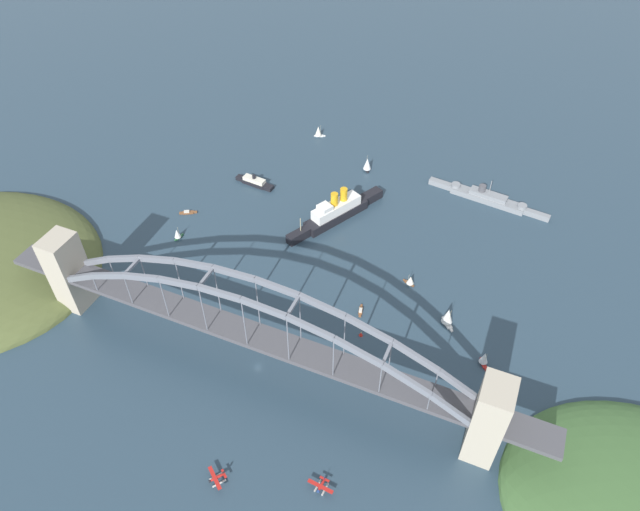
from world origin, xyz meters
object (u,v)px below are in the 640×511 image
object	(u,v)px
harbor_ferry_steamer	(255,182)
seaplane_taxiing_near_bridge	(321,486)
small_boat_6	(361,311)
seaplane_second_in_formation	(217,478)
small_boat_0	(410,280)
ocean_liner	(337,211)
harbor_arch_bridge	(254,335)
small_boat_3	(188,212)
channel_marker_buoy	(361,334)
small_boat_5	(448,316)
small_boat_7	(318,131)
small_boat_4	(484,358)
naval_cruiser	(487,197)
small_boat_2	(177,234)
small_boat_1	(367,164)

from	to	relation	value
harbor_ferry_steamer	seaplane_taxiing_near_bridge	distance (m)	222.57
small_boat_6	seaplane_second_in_formation	bearing A→B (deg)	-101.59
small_boat_0	ocean_liner	bearing A→B (deg)	148.36
harbor_arch_bridge	small_boat_6	distance (m)	70.44
ocean_liner	small_boat_6	xyz separation A→B (m)	(42.61, -68.92, -5.38)
small_boat_3	channel_marker_buoy	bearing A→B (deg)	-19.75
harbor_arch_bridge	ocean_liner	bearing A→B (deg)	93.34
harbor_ferry_steamer	small_boat_5	world-z (taller)	small_boat_5
small_boat_0	small_boat_7	size ratio (longest dim) A/B	0.77
small_boat_4	small_boat_7	xyz separation A→B (m)	(-162.90, 163.83, 0.02)
naval_cruiser	small_boat_5	bearing A→B (deg)	-88.98
ocean_liner	seaplane_second_in_formation	distance (m)	185.56
small_boat_4	naval_cruiser	bearing A→B (deg)	100.89
seaplane_second_in_formation	small_boat_5	distance (m)	144.43
ocean_liner	small_boat_2	xyz separation A→B (m)	(-84.68, -57.51, -2.23)
small_boat_2	channel_marker_buoy	distance (m)	136.04
small_boat_0	small_boat_1	bearing A→B (deg)	122.47
seaplane_taxiing_near_bridge	small_boat_7	xyz separation A→B (m)	(-112.41, 256.64, 2.66)
harbor_arch_bridge	harbor_ferry_steamer	world-z (taller)	harbor_arch_bridge
ocean_liner	small_boat_4	xyz separation A→B (m)	(112.41, -76.88, -1.66)
harbor_arch_bridge	naval_cruiser	world-z (taller)	harbor_arch_bridge
small_boat_5	ocean_liner	bearing A→B (deg)	146.74
small_boat_3	small_boat_4	size ratio (longest dim) A/B	1.13
small_boat_0	small_boat_1	xyz separation A→B (m)	(-61.86, 97.22, 1.91)
harbor_ferry_steamer	small_boat_6	distance (m)	135.99
harbor_ferry_steamer	small_boat_6	xyz separation A→B (m)	(109.34, -80.84, -1.51)
seaplane_taxiing_near_bridge	small_boat_5	xyz separation A→B (m)	(26.63, 111.61, 3.91)
small_boat_3	ocean_liner	bearing A→B (deg)	20.02
channel_marker_buoy	small_boat_0	bearing A→B (deg)	74.34
harbor_ferry_steamer	small_boat_0	bearing A→B (deg)	-21.25
ocean_liner	small_boat_3	distance (m)	98.91
harbor_arch_bridge	small_boat_5	world-z (taller)	harbor_arch_bridge
naval_cruiser	seaplane_taxiing_near_bridge	distance (m)	228.86
ocean_liner	small_boat_3	bearing A→B (deg)	-159.98
ocean_liner	seaplane_second_in_formation	size ratio (longest dim) A/B	6.96
small_boat_5	channel_marker_buoy	size ratio (longest dim) A/B	4.57
small_boat_1	small_boat_3	bearing A→B (deg)	-134.86
channel_marker_buoy	small_boat_2	bearing A→B (deg)	168.52
naval_cruiser	small_boat_7	bearing A→B (deg)	168.00
small_boat_5	small_boat_4	bearing A→B (deg)	-38.24
seaplane_second_in_formation	small_boat_5	size ratio (longest dim) A/B	0.83
small_boat_7	channel_marker_buoy	bearing A→B (deg)	-59.98
naval_cruiser	channel_marker_buoy	size ratio (longest dim) A/B	30.45
small_boat_6	small_boat_2	bearing A→B (deg)	174.88
small_boat_2	harbor_ferry_steamer	bearing A→B (deg)	75.50
harbor_ferry_steamer	seaplane_second_in_formation	xyz separation A→B (m)	(85.62, -196.47, -0.25)
seaplane_second_in_formation	small_boat_6	xyz separation A→B (m)	(23.71, 115.63, -1.26)
seaplane_taxiing_near_bridge	small_boat_0	world-z (taller)	small_boat_0
ocean_liner	small_boat_4	world-z (taller)	ocean_liner
seaplane_taxiing_near_bridge	small_boat_1	world-z (taller)	small_boat_1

